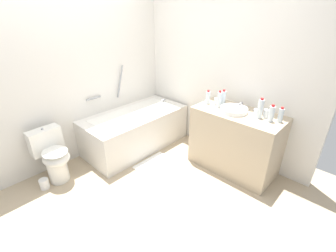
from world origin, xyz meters
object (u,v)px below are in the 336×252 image
Objects in this scene: toilet at (53,155)px; water_bottle_1 at (260,109)px; water_bottle_0 at (223,98)px; drinking_glass_0 at (256,112)px; drinking_glass_1 at (216,102)px; water_bottle_3 at (281,115)px; bath_mat at (155,164)px; water_bottle_5 at (208,97)px; toilet_paper_roll at (44,184)px; bathtub at (135,128)px; sink_basin at (234,110)px; water_bottle_2 at (271,114)px; drinking_glass_2 at (266,114)px; sink_faucet at (241,105)px; water_bottle_4 at (219,99)px.

water_bottle_1 is at bearing 44.06° from toilet.
water_bottle_0 reaches higher than drinking_glass_0.
toilet is at bearing 146.94° from drinking_glass_1.
water_bottle_3 reaches higher than drinking_glass_0.
water_bottle_3 is at bearing -59.17° from bath_mat.
water_bottle_5 is 2.39m from toilet_paper_roll.
bathtub is 4.74× the size of sink_basin.
water_bottle_1 reaches higher than water_bottle_0.
water_bottle_1 is 0.72m from water_bottle_5.
water_bottle_0 is at bearing 84.44° from water_bottle_2.
drinking_glass_2 is at bearing -55.47° from bath_mat.
toilet is 3.63× the size of water_bottle_5.
drinking_glass_1 reaches higher than drinking_glass_0.
water_bottle_1 is at bearing 103.73° from water_bottle_3.
drinking_glass_0 is 0.14× the size of bath_mat.
water_bottle_2 reaches higher than sink_faucet.
drinking_glass_0 is 0.79× the size of drinking_glass_1.
bath_mat is (-0.73, 1.09, -0.96)m from water_bottle_1.
bathtub is 0.70m from bath_mat.
water_bottle_1 reaches higher than water_bottle_2.
drinking_glass_0 is (-0.00, 0.29, -0.05)m from water_bottle_3.
sink_faucet is (0.20, 0.00, 0.01)m from sink_basin.
water_bottle_4 is (-0.18, 0.23, 0.07)m from sink_faucet.
bathtub is at bearing 84.03° from toilet.
sink_basin reaches higher than toilet_paper_roll.
water_bottle_1 is 1.62m from bath_mat.
sink_basin is at bearing -115.54° from water_bottle_0.
water_bottle_3 is at bearing -43.28° from toilet_paper_roll.
toilet is 2.82m from water_bottle_3.
water_bottle_3 is at bearing -78.83° from sink_basin.
water_bottle_3 reaches higher than sink_basin.
water_bottle_1 is 2.44× the size of drinking_glass_2.
water_bottle_3 is at bearing -54.20° from water_bottle_2.
sink_basin is at bearing -92.53° from water_bottle_5.
water_bottle_2 is 1.13× the size of water_bottle_3.
bathtub is at bearing 107.81° from water_bottle_3.
drinking_glass_2 is at bearing -86.06° from drinking_glass_0.
water_bottle_4 is at bearing 96.31° from water_bottle_3.
bath_mat is at bearing 120.46° from water_bottle_2.
water_bottle_0 is 0.40× the size of bath_mat.
water_bottle_4 is at bearing -65.23° from bathtub.
drinking_glass_0 is at bearing 45.86° from toilet.
water_bottle_4 is (-0.08, 0.77, 0.02)m from water_bottle_3.
water_bottle_4 is at bearing -89.32° from water_bottle_5.
toilet is at bearing 175.30° from bathtub.
water_bottle_1 is 0.23m from water_bottle_3.
drinking_glass_1 is at bearing 93.17° from water_bottle_3.
water_bottle_3 is 0.77m from water_bottle_4.
water_bottle_5 is 1.45× the size of toilet_paper_roll.
water_bottle_1 reaches higher than water_bottle_3.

